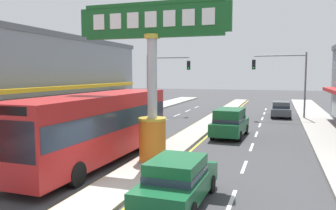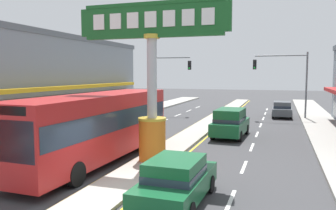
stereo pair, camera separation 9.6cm
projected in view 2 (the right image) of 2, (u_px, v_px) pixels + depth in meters
ground_plane at (112, 191)px, 12.31m from camera, size 160.00×160.00×0.00m
median_strip at (210, 122)px, 29.31m from camera, size 1.83×52.00×0.14m
sidewalk_left at (106, 120)px, 30.24m from camera, size 2.95×60.00×0.18m
sidewalk_right at (327, 131)px, 24.60m from camera, size 2.95×60.00×0.18m
lane_markings at (207, 125)px, 28.04m from camera, size 8.57×52.00×0.01m
district_sign at (152, 81)px, 15.83m from camera, size 7.28×1.33×7.37m
storefront_left at (41, 78)px, 31.14m from camera, size 8.55×24.65×7.61m
traffic_light_left_side at (164, 73)px, 36.13m from camera, size 4.86×0.46×6.20m
traffic_light_right_side at (286, 73)px, 31.47m from camera, size 4.86×0.46×6.20m
sedan_near_right_lane at (282, 109)px, 33.14m from camera, size 1.88×4.32×1.53m
bus_far_right_lane at (98, 123)px, 16.27m from camera, size 2.82×11.26×3.26m
suv_near_left_lane at (230, 122)px, 22.76m from camera, size 2.14×4.69×1.90m
sedan_mid_left_lane at (176, 180)px, 11.08m from camera, size 1.91×4.34×1.53m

